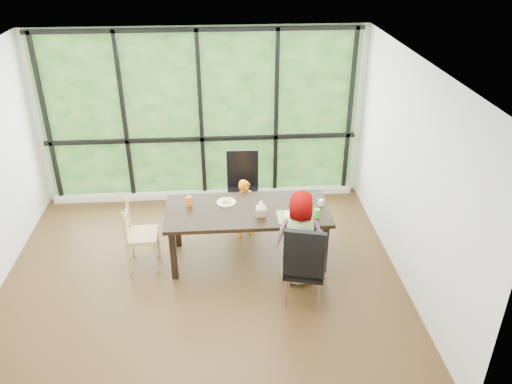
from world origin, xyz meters
TOP-DOWN VIEW (x-y plane):
  - ground at (0.00, 0.00)m, footprint 5.00×5.00m
  - back_wall at (0.00, 2.25)m, footprint 5.00×0.00m
  - foliage_backdrop at (0.00, 2.23)m, footprint 4.80×0.02m
  - window_mullions at (0.00, 2.19)m, footprint 4.80×0.06m
  - window_sill at (0.00, 2.15)m, footprint 4.80×0.12m
  - dining_table at (0.60, 0.40)m, footprint 2.12×0.99m
  - chair_window_leather at (0.59, 1.35)m, footprint 0.48×0.48m
  - chair_interior_leather at (1.21, -0.50)m, footprint 0.56×0.56m
  - chair_end_beech at (-0.76, 0.37)m, footprint 0.41×0.43m
  - child_toddler at (0.60, 0.96)m, footprint 0.37×0.31m
  - child_older at (1.22, -0.12)m, footprint 0.68×0.51m
  - placemat at (1.17, 0.18)m, footprint 0.44×0.32m
  - plate_far at (0.33, 0.59)m, footprint 0.25×0.25m
  - plate_near at (1.15, 0.21)m, footprint 0.21×0.21m
  - orange_cup at (-0.15, 0.56)m, footprint 0.08×0.08m
  - green_cup at (1.44, 0.14)m, footprint 0.07×0.07m
  - white_mug at (1.55, 0.44)m, footprint 0.07×0.07m
  - tissue_box at (0.76, 0.25)m, footprint 0.12×0.12m
  - crepe_rolls_far at (0.33, 0.59)m, footprint 0.15×0.12m
  - crepe_rolls_near at (1.15, 0.21)m, footprint 0.10×0.12m
  - straw_white at (-0.15, 0.56)m, footprint 0.01×0.04m
  - straw_pink at (1.44, 0.14)m, footprint 0.01×0.04m
  - tissue at (0.76, 0.25)m, footprint 0.12×0.12m

SIDE VIEW (x-z plane):
  - ground at x=0.00m, z-range 0.00..0.00m
  - window_sill at x=0.00m, z-range 0.00..0.10m
  - dining_table at x=0.60m, z-range 0.00..0.75m
  - child_toddler at x=0.60m, z-range 0.00..0.87m
  - chair_end_beech at x=-0.76m, z-range 0.00..0.90m
  - chair_window_leather at x=0.59m, z-range 0.00..1.08m
  - chair_interior_leather at x=1.21m, z-range 0.00..1.08m
  - child_older at x=1.22m, z-range 0.00..1.24m
  - placemat at x=1.17m, z-range 0.75..0.76m
  - plate_near at x=1.15m, z-range 0.75..0.76m
  - plate_far at x=0.33m, z-range 0.75..0.77m
  - crepe_rolls_near at x=1.15m, z-range 0.76..0.80m
  - crepe_rolls_far at x=0.33m, z-range 0.77..0.80m
  - white_mug at x=1.55m, z-range 0.75..0.82m
  - tissue_box at x=0.76m, z-range 0.75..0.86m
  - green_cup at x=1.44m, z-range 0.75..0.87m
  - orange_cup at x=-0.15m, z-range 0.75..0.88m
  - straw_pink at x=1.44m, z-range 0.81..1.01m
  - tissue at x=0.76m, z-range 0.86..0.97m
  - straw_white at x=-0.15m, z-range 0.82..1.02m
  - back_wall at x=0.00m, z-range -1.15..3.85m
  - foliage_backdrop at x=0.00m, z-range 0.03..2.67m
  - window_mullions at x=0.00m, z-range 0.03..2.67m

